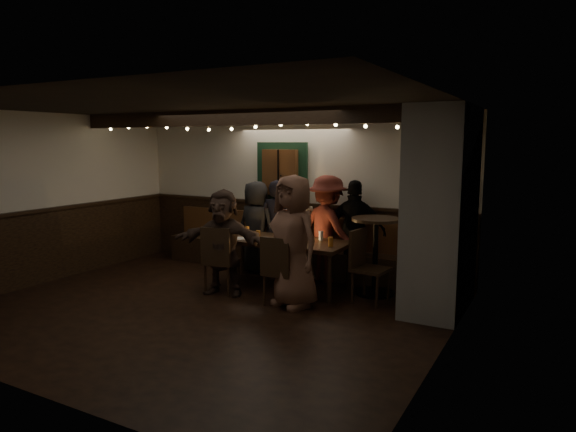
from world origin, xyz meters
The scene contains 13 objects.
room centered at (1.07, 1.42, 1.07)m, with size 6.02×5.01×2.62m.
dining_table centered at (0.37, 1.40, 0.66)m, with size 2.02×0.87×0.88m.
chair_near_left centered at (-0.23, 0.67, 0.55)m, with size 0.51×0.51×0.98m.
chair_near_right centered at (0.77, 0.61, 0.53)m, with size 0.43×0.43×0.93m.
chair_end centered at (1.70, 1.33, 0.56)m, with size 0.49×0.49×0.99m.
high_top centered at (1.71, 1.73, 0.69)m, with size 0.69×0.69×1.10m.
person_a centered at (-0.47, 2.05, 0.76)m, with size 0.74×0.48×1.52m, color black.
person_b centered at (-0.11, 2.10, 0.77)m, with size 0.56×0.37×1.54m, color black.
person_c centered at (0.30, 2.03, 0.77)m, with size 0.75×0.59×1.55m, color beige.
person_d centered at (0.82, 2.06, 0.83)m, with size 1.07×0.61×1.65m, color #4C1B15.
person_e centered at (1.24, 2.14, 0.79)m, with size 0.93×0.39×1.59m, color black.
person_f centered at (-0.18, 0.70, 0.75)m, with size 1.40×0.44×1.51m, color #33231D.
person_g centered at (0.94, 0.69, 0.87)m, with size 0.85×0.55×1.74m, color brown.
Camera 1 is at (4.02, -5.10, 2.16)m, focal length 32.00 mm.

